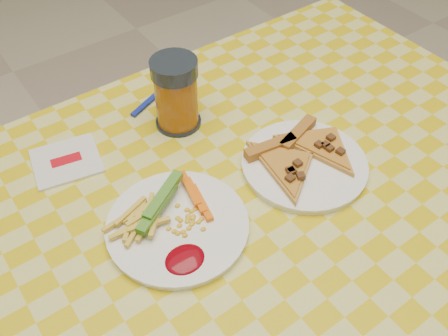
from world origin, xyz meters
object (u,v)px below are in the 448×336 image
(plate_left, at_px, (178,227))
(plate_right, at_px, (304,165))
(drink_glass, at_px, (176,94))
(table, at_px, (239,233))

(plate_left, relative_size, plate_right, 1.02)
(drink_glass, bearing_deg, table, -97.11)
(table, relative_size, plate_right, 5.74)
(table, height_order, plate_left, plate_left)
(plate_left, bearing_deg, plate_right, -3.48)
(plate_left, height_order, drink_glass, drink_glass)
(table, height_order, plate_right, plate_right)
(plate_right, relative_size, drink_glass, 1.53)
(table, relative_size, plate_left, 5.64)
(table, relative_size, drink_glass, 8.80)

